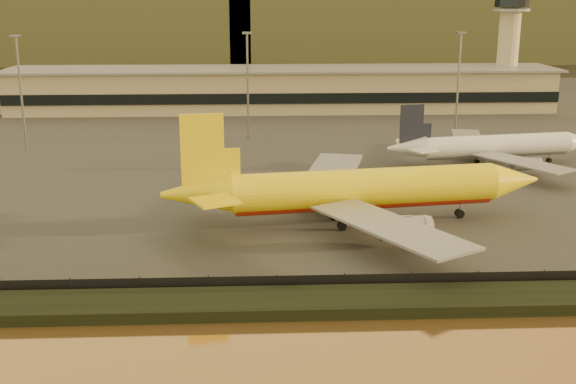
% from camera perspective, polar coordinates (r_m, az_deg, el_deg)
% --- Properties ---
extents(ground, '(900.00, 900.00, 0.00)m').
position_cam_1_polar(ground, '(98.52, 2.39, -5.01)').
color(ground, black).
rests_on(ground, ground).
extents(embankment, '(320.00, 7.00, 1.40)m').
position_cam_1_polar(embankment, '(82.60, 3.42, -8.68)').
color(embankment, black).
rests_on(embankment, ground).
extents(tarmac, '(320.00, 220.00, 0.20)m').
position_cam_1_polar(tarmac, '(190.23, -0.08, 5.07)').
color(tarmac, '#2D2D2D').
rests_on(tarmac, ground).
extents(perimeter_fence, '(300.00, 0.05, 2.20)m').
position_cam_1_polar(perimeter_fence, '(86.01, 3.15, -7.23)').
color(perimeter_fence, black).
rests_on(perimeter_fence, tarmac).
extents(terminal_building, '(202.00, 25.00, 12.60)m').
position_cam_1_polar(terminal_building, '(219.38, -4.27, 8.05)').
color(terminal_building, '#C7B48A').
rests_on(terminal_building, tarmac).
extents(control_tower, '(11.20, 11.20, 35.50)m').
position_cam_1_polar(control_tower, '(236.62, 17.07, 11.72)').
color(control_tower, '#C7B48A').
rests_on(control_tower, tarmac).
extents(apron_light_masts, '(152.20, 12.20, 25.40)m').
position_cam_1_polar(apron_light_masts, '(169.58, 5.36, 9.06)').
color(apron_light_masts, slate).
rests_on(apron_light_masts, tarmac).
extents(dhl_cargo_jet, '(59.38, 57.63, 17.74)m').
position_cam_1_polar(dhl_cargo_jet, '(110.04, 5.56, 0.14)').
color(dhl_cargo_jet, yellow).
rests_on(dhl_cargo_jet, tarmac).
extents(white_narrowbody_jet, '(45.52, 43.96, 13.10)m').
position_cam_1_polar(white_narrowbody_jet, '(153.44, 15.92, 3.47)').
color(white_narrowbody_jet, white).
rests_on(white_narrowbody_jet, tarmac).
extents(gse_vehicle_yellow, '(4.87, 3.41, 2.00)m').
position_cam_1_polar(gse_vehicle_yellow, '(123.91, 4.87, -0.15)').
color(gse_vehicle_yellow, yellow).
rests_on(gse_vehicle_yellow, tarmac).
extents(gse_vehicle_white, '(4.17, 2.73, 1.73)m').
position_cam_1_polar(gse_vehicle_white, '(127.13, -2.38, 0.23)').
color(gse_vehicle_white, white).
rests_on(gse_vehicle_white, tarmac).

